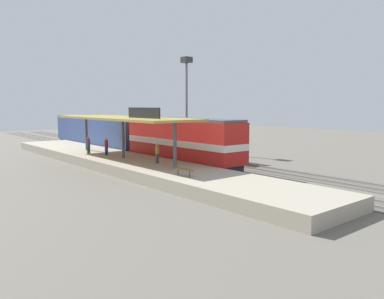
# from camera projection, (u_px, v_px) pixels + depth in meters

# --- Properties ---
(ground_plane) EXTENTS (120.00, 120.00, 0.00)m
(ground_plane) POSITION_uv_depth(u_px,v_px,m) (179.00, 161.00, 39.87)
(ground_plane) COLOR #666056
(track_near) EXTENTS (3.20, 110.00, 0.16)m
(track_near) POSITION_uv_depth(u_px,v_px,m) (164.00, 162.00, 38.60)
(track_near) COLOR #565249
(track_near) RESTS_ON ground
(track_far) EXTENTS (3.20, 110.00, 0.16)m
(track_far) POSITION_uv_depth(u_px,v_px,m) (198.00, 158.00, 41.52)
(track_far) COLOR #565249
(track_far) RESTS_ON ground
(platform) EXTENTS (6.00, 44.00, 0.90)m
(platform) POSITION_uv_depth(u_px,v_px,m) (124.00, 163.00, 35.64)
(platform) COLOR #A89E89
(platform) RESTS_ON ground
(station_canopy) EXTENTS (5.20, 18.00, 4.70)m
(station_canopy) POSITION_uv_depth(u_px,v_px,m) (123.00, 119.00, 35.10)
(station_canopy) COLOR #47474C
(station_canopy) RESTS_ON platform
(platform_bench) EXTENTS (0.44, 1.70, 0.50)m
(platform_bench) POSITION_uv_depth(u_px,v_px,m) (184.00, 170.00, 26.34)
(platform_bench) COLOR #333338
(platform_bench) RESTS_ON platform
(locomotive) EXTENTS (2.93, 14.43, 4.44)m
(locomotive) POSITION_uv_depth(u_px,v_px,m) (182.00, 141.00, 36.05)
(locomotive) COLOR #28282D
(locomotive) RESTS_ON track_near
(passenger_carriage_single) EXTENTS (2.90, 20.00, 4.24)m
(passenger_carriage_single) POSITION_uv_depth(u_px,v_px,m) (97.00, 132.00, 49.84)
(passenger_carriage_single) COLOR #28282D
(passenger_carriage_single) RESTS_ON track_near
(freight_car) EXTENTS (2.80, 12.00, 3.54)m
(freight_car) POSITION_uv_depth(u_px,v_px,m) (188.00, 140.00, 42.68)
(freight_car) COLOR #28282D
(freight_car) RESTS_ON track_far
(light_mast) EXTENTS (1.10, 1.10, 11.70)m
(light_mast) POSITION_uv_depth(u_px,v_px,m) (187.00, 84.00, 47.14)
(light_mast) COLOR slate
(light_mast) RESTS_ON ground
(person_waiting) EXTENTS (0.34, 0.34, 1.71)m
(person_waiting) POSITION_uv_depth(u_px,v_px,m) (157.00, 152.00, 32.09)
(person_waiting) COLOR #4C4C51
(person_waiting) RESTS_ON platform
(person_walking) EXTENTS (0.34, 0.34, 1.71)m
(person_walking) POSITION_uv_depth(u_px,v_px,m) (88.00, 144.00, 38.68)
(person_walking) COLOR #23603D
(person_walking) RESTS_ON platform
(person_boarding) EXTENTS (0.34, 0.34, 1.71)m
(person_boarding) POSITION_uv_depth(u_px,v_px,m) (106.00, 146.00, 37.42)
(person_boarding) COLOR navy
(person_boarding) RESTS_ON platform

